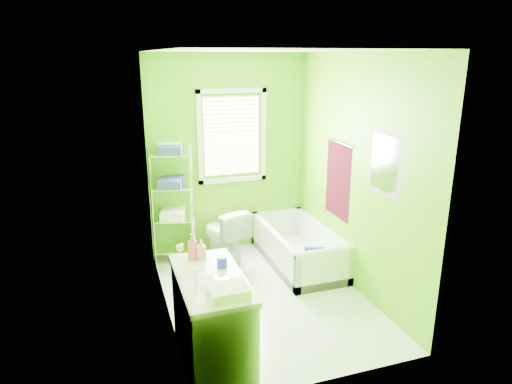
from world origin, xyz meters
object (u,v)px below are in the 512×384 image
object	(u,v)px
wire_shelf_unit	(173,191)
bathtub	(299,252)
toilet	(224,234)
vanity	(212,316)

from	to	relation	value
wire_shelf_unit	bathtub	bearing A→B (deg)	-24.11
toilet	vanity	xyz separation A→B (m)	(-0.61, -1.92, 0.07)
wire_shelf_unit	vanity	bearing A→B (deg)	-90.57
vanity	wire_shelf_unit	xyz separation A→B (m)	(0.02, 2.18, 0.49)
bathtub	wire_shelf_unit	distance (m)	1.77
bathtub	toilet	distance (m)	0.98
bathtub	toilet	xyz separation A→B (m)	(-0.87, 0.40, 0.20)
bathtub	vanity	xyz separation A→B (m)	(-1.48, -1.52, 0.27)
toilet	wire_shelf_unit	xyz separation A→B (m)	(-0.58, 0.25, 0.56)
vanity	wire_shelf_unit	size ratio (longest dim) A/B	0.70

